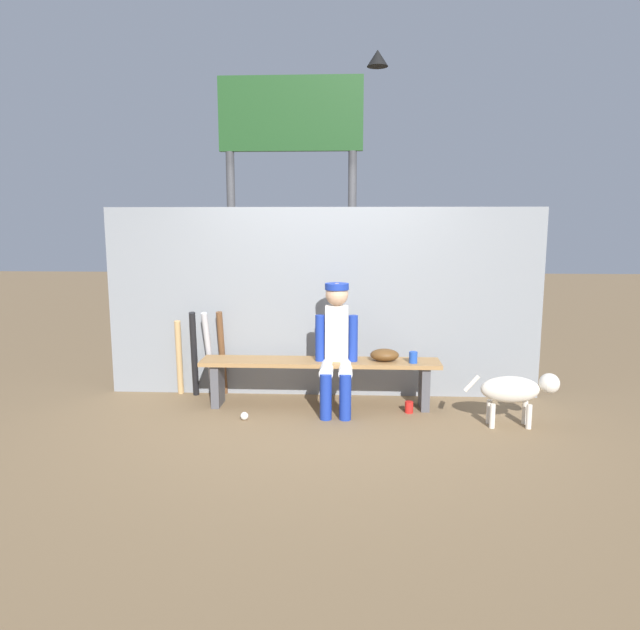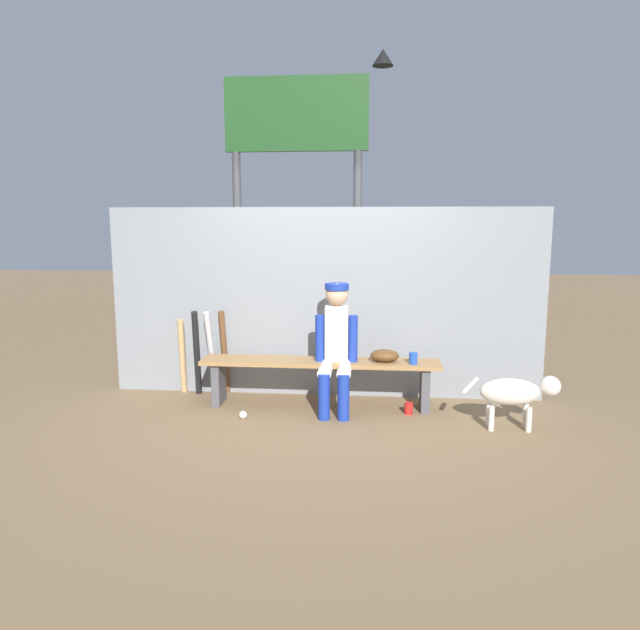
{
  "view_description": "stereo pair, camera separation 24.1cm",
  "coord_description": "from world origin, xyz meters",
  "views": [
    {
      "loc": [
        0.28,
        -5.56,
        1.83
      ],
      "look_at": [
        0.0,
        0.0,
        0.92
      ],
      "focal_mm": 32.71,
      "sensor_mm": 36.0,
      "label": 1
    },
    {
      "loc": [
        0.52,
        -5.55,
        1.83
      ],
      "look_at": [
        0.0,
        0.0,
        0.92
      ],
      "focal_mm": 32.71,
      "sensor_mm": 36.0,
      "label": 2
    }
  ],
  "objects": [
    {
      "name": "bat_aluminum_black",
      "position": [
        -1.32,
        0.24,
        0.46
      ],
      "size": [
        0.1,
        0.24,
        0.92
      ],
      "primitive_type": "cylinder",
      "rotation": [
        0.18,
        0.0,
        0.18
      ],
      "color": "black",
      "rests_on": "ground_plane"
    },
    {
      "name": "scoreboard",
      "position": [
        -0.36,
        1.46,
        2.57
      ],
      "size": [
        1.96,
        0.27,
        3.72
      ],
      "color": "#3F3F42",
      "rests_on": "ground_plane"
    },
    {
      "name": "baseball_glove",
      "position": [
        0.63,
        0.0,
        0.53
      ],
      "size": [
        0.28,
        0.2,
        0.12
      ],
      "primitive_type": "ellipsoid",
      "color": "#593819",
      "rests_on": "dugout_bench"
    },
    {
      "name": "bat_wood_dark",
      "position": [
        -1.04,
        0.32,
        0.45
      ],
      "size": [
        0.08,
        0.2,
        0.91
      ],
      "primitive_type": "cylinder",
      "rotation": [
        0.15,
        0.0,
        -0.06
      ],
      "color": "brown",
      "rests_on": "ground_plane"
    },
    {
      "name": "baseball",
      "position": [
        -0.68,
        -0.44,
        0.04
      ],
      "size": [
        0.07,
        0.07,
        0.07
      ],
      "primitive_type": "sphere",
      "color": "white",
      "rests_on": "ground_plane"
    },
    {
      "name": "cup_on_bench",
      "position": [
        0.9,
        -0.07,
        0.53
      ],
      "size": [
        0.08,
        0.08,
        0.11
      ],
      "primitive_type": "cylinder",
      "color": "#1E47AD",
      "rests_on": "dugout_bench"
    },
    {
      "name": "ground_plane",
      "position": [
        0.0,
        0.0,
        0.0
      ],
      "size": [
        30.0,
        30.0,
        0.0
      ],
      "primitive_type": "plane",
      "color": "brown"
    },
    {
      "name": "dog",
      "position": [
        1.78,
        -0.47,
        0.34
      ],
      "size": [
        0.84,
        0.2,
        0.49
      ],
      "color": "beige",
      "rests_on": "ground_plane"
    },
    {
      "name": "bat_wood_tan",
      "position": [
        -1.5,
        0.31,
        0.4
      ],
      "size": [
        0.1,
        0.18,
        0.81
      ],
      "primitive_type": "cylinder",
      "rotation": [
        0.13,
        0.0,
        0.2
      ],
      "color": "tan",
      "rests_on": "ground_plane"
    },
    {
      "name": "bat_aluminum_silver",
      "position": [
        -1.17,
        0.29,
        0.45
      ],
      "size": [
        0.1,
        0.28,
        0.91
      ],
      "primitive_type": "cylinder",
      "rotation": [
        0.23,
        0.0,
        -0.13
      ],
      "color": "#B7B7BC",
      "rests_on": "ground_plane"
    },
    {
      "name": "dugout_bench",
      "position": [
        0.0,
        0.0,
        0.36
      ],
      "size": [
        2.35,
        0.36,
        0.47
      ],
      "color": "olive",
      "rests_on": "ground_plane"
    },
    {
      "name": "chainlink_fence",
      "position": [
        0.0,
        0.41,
        0.98
      ],
      "size": [
        4.5,
        0.03,
        1.96
      ],
      "primitive_type": "cube",
      "color": "gray",
      "rests_on": "ground_plane"
    },
    {
      "name": "cup_on_ground",
      "position": [
        0.86,
        -0.15,
        0.06
      ],
      "size": [
        0.08,
        0.08,
        0.11
      ],
      "primitive_type": "cylinder",
      "color": "red",
      "rests_on": "ground_plane"
    },
    {
      "name": "player_seated",
      "position": [
        0.16,
        -0.11,
        0.67
      ],
      "size": [
        0.41,
        0.55,
        1.23
      ],
      "color": "silver",
      "rests_on": "ground_plane"
    }
  ]
}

